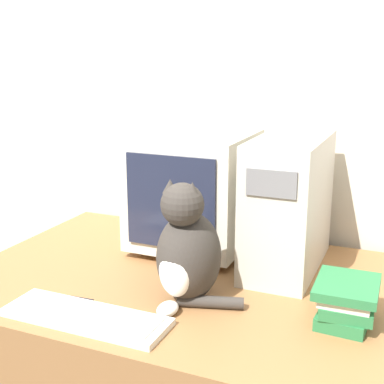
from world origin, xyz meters
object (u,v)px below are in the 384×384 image
Objects in this scene: keyboard at (86,317)px; cat at (187,251)px; book_stack at (347,301)px; crt_monitor at (194,190)px; computer_tower at (288,204)px; pen at (71,297)px.

cat is at bearing 46.90° from keyboard.
cat is 0.44m from book_stack.
crt_monitor is at bearing 116.79° from cat.
computer_tower is 3.18× the size of pen.
cat is at bearing 21.67° from pen.
book_stack is 1.37× the size of pen.
cat is 0.36m from pen.
computer_tower is 0.72m from keyboard.
keyboard is at bearing -124.75° from computer_tower.
cat is (0.20, 0.21, 0.14)m from keyboard.
computer_tower reaches higher than book_stack.
crt_monitor is 2.12× the size of book_stack.
crt_monitor is 0.64m from keyboard.
pen is at bearing -136.50° from computer_tower.
pen is at bearing -107.46° from crt_monitor.
pen is (-0.16, -0.52, -0.21)m from crt_monitor.
crt_monitor is at bearing 149.40° from book_stack.
computer_tower is at bearing 127.37° from book_stack.
book_stack is (0.63, 0.27, 0.05)m from keyboard.
keyboard reaches higher than pen.
crt_monitor reaches higher than pen.
crt_monitor is 1.17× the size of cat.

